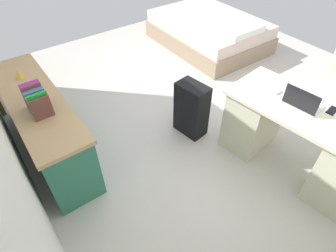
# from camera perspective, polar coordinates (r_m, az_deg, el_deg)

# --- Properties ---
(ground_plane) EXTENTS (5.59, 5.59, 0.00)m
(ground_plane) POSITION_cam_1_polar(r_m,az_deg,el_deg) (3.79, 5.96, 4.34)
(ground_plane) COLOR beige
(desk) EXTENTS (1.51, 0.82, 0.75)m
(desk) POSITION_cam_1_polar(r_m,az_deg,el_deg) (3.02, 24.77, -2.23)
(desk) COLOR beige
(desk) RESTS_ON ground_plane
(office_chair) EXTENTS (0.54, 0.54, 0.94)m
(office_chair) POSITION_cam_1_polar(r_m,az_deg,el_deg) (3.73, 30.96, 5.01)
(office_chair) COLOR black
(office_chair) RESTS_ON ground_plane
(credenza) EXTENTS (1.80, 0.48, 0.73)m
(credenza) POSITION_cam_1_polar(r_m,az_deg,el_deg) (3.20, -23.97, 0.21)
(credenza) COLOR #2D7056
(credenza) RESTS_ON ground_plane
(bed) EXTENTS (1.92, 1.42, 0.58)m
(bed) POSITION_cam_1_polar(r_m,az_deg,el_deg) (5.20, 8.36, 18.53)
(bed) COLOR gray
(bed) RESTS_ON ground_plane
(suitcase_black) EXTENTS (0.39, 0.27, 0.65)m
(suitcase_black) POSITION_cam_1_polar(r_m,az_deg,el_deg) (3.19, 4.79, 3.40)
(suitcase_black) COLOR black
(suitcase_black) RESTS_ON ground_plane
(laptop) EXTENTS (0.33, 0.26, 0.21)m
(laptop) POSITION_cam_1_polar(r_m,az_deg,el_deg) (2.78, 25.70, 4.39)
(laptop) COLOR silver
(laptop) RESTS_ON desk
(computer_mouse) EXTENTS (0.07, 0.11, 0.03)m
(computer_mouse) POSITION_cam_1_polar(r_m,az_deg,el_deg) (2.91, 21.47, 6.63)
(computer_mouse) COLOR white
(computer_mouse) RESTS_ON desk
(cell_phone_near_laptop) EXTENTS (0.09, 0.14, 0.01)m
(cell_phone_near_laptop) POSITION_cam_1_polar(r_m,az_deg,el_deg) (2.89, 30.50, 2.74)
(cell_phone_near_laptop) COLOR black
(cell_phone_near_laptop) RESTS_ON desk
(book_row) EXTENTS (0.27, 0.17, 0.24)m
(book_row) POSITION_cam_1_polar(r_m,az_deg,el_deg) (2.72, -25.22, 4.79)
(book_row) COLOR brown
(book_row) RESTS_ON credenza
(figurine_small) EXTENTS (0.08, 0.08, 0.11)m
(figurine_small) POSITION_cam_1_polar(r_m,az_deg,el_deg) (3.31, -28.17, 9.39)
(figurine_small) COLOR gold
(figurine_small) RESTS_ON credenza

